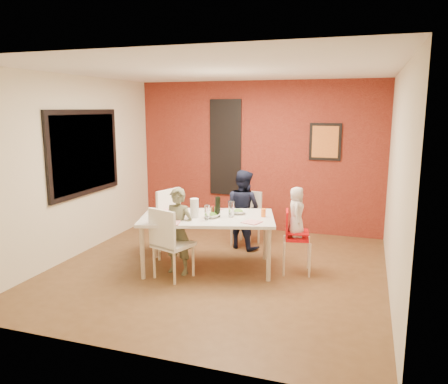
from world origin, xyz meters
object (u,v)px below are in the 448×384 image
(chair_near, at_px, (169,240))
(toddler, at_px, (296,212))
(child_far, at_px, (243,209))
(wine_bottle, at_px, (218,207))
(chair_left, at_px, (163,218))
(high_chair, at_px, (294,235))
(child_near, at_px, (178,231))
(dining_table, at_px, (208,221))
(chair_far, at_px, (248,215))
(paper_towel_roll, at_px, (194,208))

(chair_near, height_order, toddler, toddler)
(child_far, distance_m, wine_bottle, 1.06)
(chair_left, relative_size, child_far, 0.82)
(child_far, xyz_separation_m, wine_bottle, (-0.07, -1.03, 0.26))
(chair_left, bearing_deg, high_chair, 106.27)
(wine_bottle, bearing_deg, chair_near, -130.71)
(chair_left, relative_size, child_near, 0.88)
(chair_left, bearing_deg, toddler, 106.50)
(dining_table, xyz_separation_m, high_chair, (1.16, 0.23, -0.17))
(chair_near, distance_m, wine_bottle, 0.82)
(child_far, distance_m, toddler, 1.29)
(dining_table, bearing_deg, child_near, -137.82)
(chair_far, bearing_deg, wine_bottle, -82.06)
(dining_table, distance_m, child_far, 1.08)
(dining_table, relative_size, chair_far, 2.31)
(paper_towel_roll, bearing_deg, dining_table, 37.62)
(chair_left, xyz_separation_m, wine_bottle, (0.97, -0.27, 0.31))
(toddler, bearing_deg, child_far, 43.29)
(chair_near, height_order, high_chair, chair_near)
(child_near, distance_m, toddler, 1.61)
(child_near, xyz_separation_m, child_far, (0.52, 1.34, 0.04))
(chair_far, distance_m, chair_left, 1.45)
(dining_table, relative_size, high_chair, 2.32)
(high_chair, relative_size, child_far, 0.68)
(chair_near, height_order, chair_far, chair_near)
(child_far, relative_size, paper_towel_roll, 4.86)
(dining_table, height_order, high_chair, high_chair)
(dining_table, xyz_separation_m, paper_towel_roll, (-0.15, -0.11, 0.20))
(dining_table, relative_size, child_far, 1.59)
(high_chair, height_order, paper_towel_roll, paper_towel_roll)
(chair_near, relative_size, chair_left, 0.92)
(child_near, distance_m, child_far, 1.44)
(wine_bottle, bearing_deg, chair_far, 86.17)
(high_chair, height_order, child_near, child_near)
(chair_near, relative_size, child_near, 0.81)
(chair_left, bearing_deg, child_far, 144.32)
(chair_far, xyz_separation_m, chair_left, (-1.05, -0.99, 0.10))
(chair_near, bearing_deg, paper_towel_roll, -96.76)
(chair_far, xyz_separation_m, toddler, (0.96, -1.05, 0.36))
(child_near, xyz_separation_m, wine_bottle, (0.45, 0.32, 0.30))
(chair_near, relative_size, wine_bottle, 3.48)
(chair_near, distance_m, high_chair, 1.69)
(high_chair, bearing_deg, chair_left, 77.85)
(high_chair, xyz_separation_m, toddler, (0.02, 0.01, 0.33))
(chair_near, height_order, chair_left, chair_left)
(chair_far, height_order, toddler, toddler)
(toddler, distance_m, wine_bottle, 1.07)
(high_chair, height_order, wine_bottle, wine_bottle)
(wine_bottle, bearing_deg, child_far, 86.17)
(chair_left, relative_size, paper_towel_roll, 4.00)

